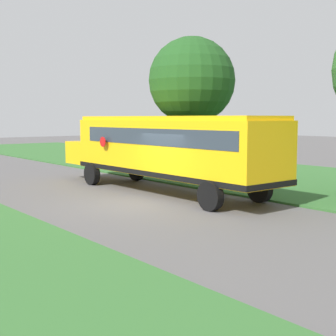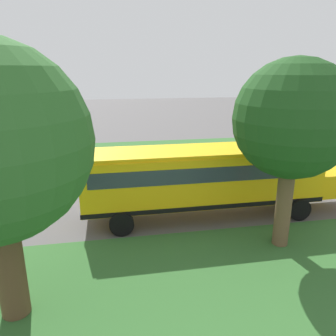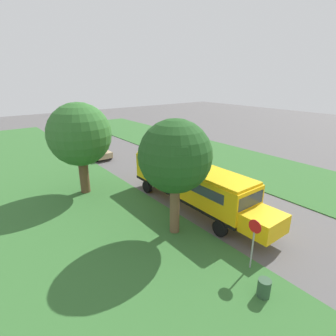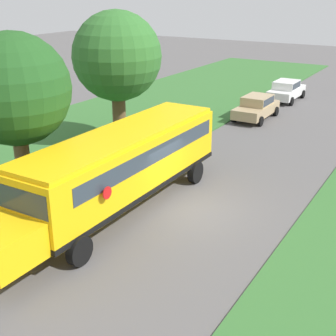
% 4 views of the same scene
% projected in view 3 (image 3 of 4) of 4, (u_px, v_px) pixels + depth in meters
% --- Properties ---
extents(ground_plane, '(120.00, 120.00, 0.00)m').
position_uv_depth(ground_plane, '(201.00, 191.00, 21.77)').
color(ground_plane, '#565454').
extents(grass_verge, '(12.00, 80.00, 0.08)m').
position_uv_depth(grass_verge, '(83.00, 232.00, 15.99)').
color(grass_verge, '#33662D').
rests_on(grass_verge, ground).
extents(grass_far_side, '(10.00, 80.00, 0.07)m').
position_uv_depth(grass_far_side, '(264.00, 169.00, 26.94)').
color(grass_far_side, '#33662D').
rests_on(grass_far_side, ground).
extents(school_bus, '(2.84, 12.42, 3.16)m').
position_uv_depth(school_bus, '(192.00, 182.00, 18.73)').
color(school_bus, yellow).
rests_on(school_bus, ground).
extents(car_tan_nearest, '(2.02, 4.40, 1.56)m').
position_uv_depth(car_tan_nearest, '(97.00, 150.00, 30.70)').
color(car_tan_nearest, tan).
rests_on(car_tan_nearest, ground).
extents(car_white_middle, '(2.02, 4.40, 1.56)m').
position_uv_depth(car_white_middle, '(78.00, 140.00, 35.48)').
color(car_white_middle, silver).
rests_on(car_white_middle, ground).
extents(car_blue_furthest, '(2.02, 4.40, 1.56)m').
position_uv_depth(car_blue_furthest, '(97.00, 128.00, 43.88)').
color(car_blue_furthest, '#283D93').
rests_on(car_blue_furthest, ground).
extents(oak_tree_beside_bus, '(4.15, 4.15, 6.94)m').
position_uv_depth(oak_tree_beside_bus, '(176.00, 156.00, 14.34)').
color(oak_tree_beside_bus, brown).
rests_on(oak_tree_beside_bus, ground).
extents(oak_tree_roadside_mid, '(4.85, 4.85, 7.28)m').
position_uv_depth(oak_tree_roadside_mid, '(81.00, 136.00, 20.18)').
color(oak_tree_roadside_mid, brown).
rests_on(oak_tree_roadside_mid, ground).
extents(stop_sign, '(0.08, 0.68, 2.74)m').
position_uv_depth(stop_sign, '(253.00, 239.00, 12.44)').
color(stop_sign, gray).
rests_on(stop_sign, ground).
extents(trash_bin, '(0.56, 0.56, 0.90)m').
position_uv_depth(trash_bin, '(264.00, 289.00, 11.19)').
color(trash_bin, '#2D4C33').
rests_on(trash_bin, ground).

